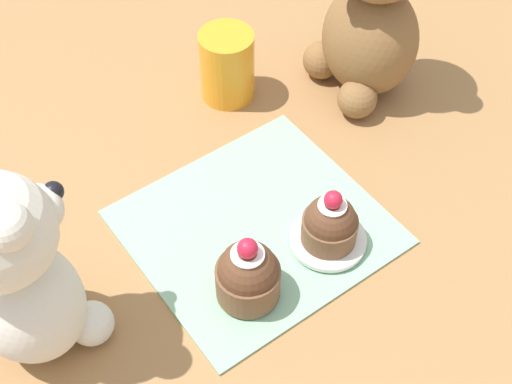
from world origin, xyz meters
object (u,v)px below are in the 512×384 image
cupcake_near_cream_bear (248,275)px  teddy_bear_tan (372,11)px  juice_glass (227,66)px  saucer_plate (328,239)px  cupcake_near_tan_bear (330,223)px  teddy_bear_cream (18,272)px

cupcake_near_cream_bear → teddy_bear_tan: bearing=-60.5°
cupcake_near_cream_bear → juice_glass: size_ratio=0.93×
saucer_plate → cupcake_near_tan_bear: cupcake_near_tan_bear is taller
saucer_plate → teddy_bear_tan: bearing=-49.3°
saucer_plate → teddy_bear_cream: bearing=74.6°
teddy_bear_cream → cupcake_near_tan_bear: 0.28m
teddy_bear_tan → saucer_plate: 0.26m
teddy_bear_tan → cupcake_near_cream_bear: size_ratio=2.91×
teddy_bear_cream → teddy_bear_tan: (0.08, -0.45, 0.01)m
cupcake_near_tan_bear → juice_glass: size_ratio=0.80×
saucer_plate → cupcake_near_cream_bear: bearing=90.7°
cupcake_near_cream_bear → saucer_plate: bearing=-89.3°
teddy_bear_cream → cupcake_near_tan_bear: teddy_bear_cream is taller
teddy_bear_tan → cupcake_near_tan_bear: (-0.16, 0.18, -0.07)m
cupcake_near_tan_bear → saucer_plate: bearing=45.0°
saucer_plate → juice_glass: (0.24, -0.05, 0.03)m
cupcake_near_tan_bear → juice_glass: juice_glass is taller
cupcake_near_cream_bear → saucer_plate: (0.00, -0.10, -0.03)m
juice_glass → teddy_bear_tan: bearing=-120.5°
teddy_bear_tan → saucer_plate: teddy_bear_tan is taller
saucer_plate → cupcake_near_tan_bear: (-0.00, -0.00, 0.03)m
teddy_bear_cream → cupcake_near_tan_bear: (-0.07, -0.26, -0.06)m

